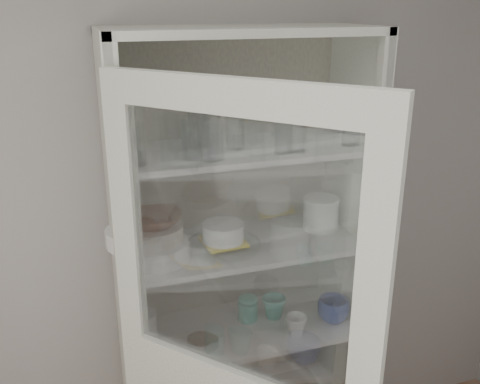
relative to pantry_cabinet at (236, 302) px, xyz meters
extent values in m
cube|color=#A7A6A6|center=(-0.20, 0.16, 0.36)|extent=(3.60, 0.02, 2.60)
cube|color=beige|center=(-0.48, -0.06, 0.11)|extent=(0.03, 0.45, 2.10)
cube|color=beige|center=(0.48, -0.06, 0.11)|extent=(0.03, 0.45, 2.10)
cube|color=gray|center=(0.00, 0.15, 0.11)|extent=(1.00, 0.03, 2.10)
cube|color=beige|center=(0.00, -0.06, 1.14)|extent=(1.00, 0.45, 0.03)
cube|color=silver|center=(0.00, -0.08, -0.09)|extent=(0.94, 0.42, 0.02)
cube|color=silver|center=(0.00, -0.08, 0.31)|extent=(0.94, 0.42, 0.02)
cube|color=silver|center=(0.00, -0.08, 0.71)|extent=(0.94, 0.42, 0.02)
cube|color=beige|center=(-0.20, -0.63, 1.01)|extent=(0.62, 0.70, 0.10)
cube|color=beige|center=(-0.47, -0.32, 0.56)|extent=(0.09, 0.09, 0.80)
cube|color=beige|center=(0.06, -0.93, 0.56)|extent=(0.09, 0.09, 0.80)
cube|color=silver|center=(-0.20, -0.63, 0.56)|extent=(0.49, 0.55, 0.78)
cylinder|color=silver|center=(-0.41, -0.19, 0.79)|extent=(0.09, 0.09, 0.14)
cylinder|color=silver|center=(-0.14, -0.21, 0.78)|extent=(0.08, 0.08, 0.12)
cylinder|color=silver|center=(-0.21, -0.17, 0.79)|extent=(0.08, 0.08, 0.14)
cylinder|color=silver|center=(-0.16, -0.21, 0.79)|extent=(0.09, 0.09, 0.13)
cylinder|color=silver|center=(0.18, -0.20, 0.79)|extent=(0.08, 0.08, 0.14)
cylinder|color=silver|center=(0.12, -0.20, 0.78)|extent=(0.07, 0.07, 0.13)
cylinder|color=silver|center=(0.41, -0.18, 0.79)|extent=(0.08, 0.08, 0.14)
cylinder|color=silver|center=(-0.41, -0.09, 0.78)|extent=(0.07, 0.07, 0.12)
cylinder|color=silver|center=(-0.11, -0.05, 0.79)|extent=(0.08, 0.08, 0.14)
cylinder|color=silver|center=(-0.16, -0.04, 0.80)|extent=(0.08, 0.08, 0.15)
cylinder|color=silver|center=(-0.03, -0.09, 0.79)|extent=(0.07, 0.07, 0.14)
cylinder|color=silver|center=(0.20, -0.04, 0.79)|extent=(0.08, 0.08, 0.14)
cylinder|color=white|center=(-0.35, -0.11, 0.36)|extent=(0.25, 0.25, 0.07)
cylinder|color=white|center=(-0.41, 0.04, 0.36)|extent=(0.23, 0.23, 0.07)
cylinder|color=beige|center=(-0.35, -0.11, 0.42)|extent=(0.24, 0.24, 0.07)
imported|color=brown|center=(-0.35, -0.11, 0.48)|extent=(0.24, 0.24, 0.05)
cylinder|color=silver|center=(-0.08, -0.09, 0.33)|extent=(0.30, 0.30, 0.02)
cube|color=yellow|center=(-0.08, -0.09, 0.34)|extent=(0.17, 0.17, 0.01)
cylinder|color=white|center=(-0.08, -0.09, 0.38)|extent=(0.17, 0.17, 0.07)
cylinder|color=white|center=(0.37, -0.05, 0.39)|extent=(0.15, 0.15, 0.14)
imported|color=navy|center=(0.40, -0.16, -0.03)|extent=(0.16, 0.16, 0.11)
imported|color=teal|center=(0.16, -0.05, -0.03)|extent=(0.14, 0.14, 0.10)
imported|color=white|center=(0.20, -0.20, -0.04)|extent=(0.11, 0.11, 0.09)
cylinder|color=teal|center=(0.05, -0.03, -0.04)|extent=(0.09, 0.09, 0.09)
ellipsoid|color=teal|center=(0.05, -0.03, 0.01)|extent=(0.09, 0.09, 0.02)
cylinder|color=#BABABA|center=(-0.20, -0.16, -0.06)|extent=(0.11, 0.11, 0.04)
cylinder|color=white|center=(-0.41, -0.05, -0.01)|extent=(0.14, 0.14, 0.13)
camera|label=1|loc=(-0.63, -1.94, 1.24)|focal=40.00mm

